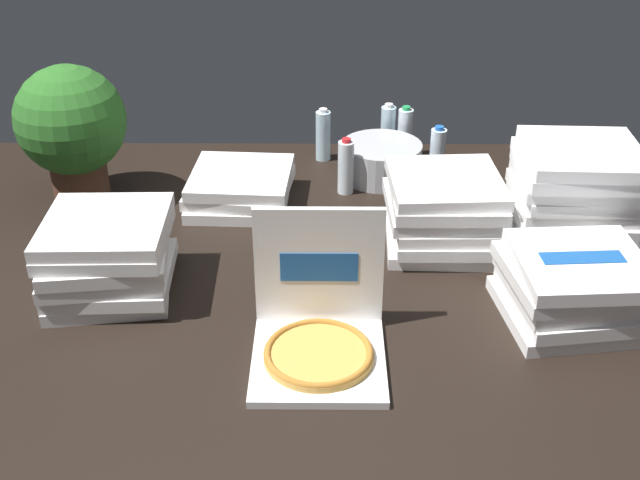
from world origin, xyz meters
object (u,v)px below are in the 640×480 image
at_px(open_pizza_box, 320,330).
at_px(potted_plant, 71,126).
at_px(water_bottle_1, 388,130).
at_px(water_bottle_2, 323,135).
at_px(water_bottle_3, 346,167).
at_px(pizza_stack_center_far, 572,287).
at_px(ice_bucket, 381,160).
at_px(water_bottle_0, 437,154).
at_px(pizza_stack_right_far, 108,257).
at_px(water_bottle_4, 405,133).
at_px(pizza_stack_right_near, 572,199).
at_px(pizza_stack_right_mid, 240,188).
at_px(pizza_stack_left_mid, 444,212).

relative_size(open_pizza_box, potted_plant, 0.74).
relative_size(water_bottle_1, potted_plant, 0.43).
height_order(water_bottle_2, water_bottle_3, same).
height_order(pizza_stack_center_far, ice_bucket, pizza_stack_center_far).
bearing_deg(pizza_stack_center_far, water_bottle_0, 106.70).
relative_size(pizza_stack_right_far, water_bottle_4, 1.88).
xyz_separation_m(pizza_stack_right_far, pizza_stack_right_near, (1.51, 0.28, 0.06)).
relative_size(pizza_stack_right_mid, water_bottle_4, 1.81).
xyz_separation_m(pizza_stack_right_far, pizza_stack_right_mid, (0.35, 0.61, -0.06)).
height_order(pizza_stack_right_far, potted_plant, potted_plant).
distance_m(water_bottle_3, water_bottle_4, 0.43).
bearing_deg(open_pizza_box, pizza_stack_right_near, 34.72).
bearing_deg(water_bottle_1, water_bottle_4, -22.94).
relative_size(pizza_stack_left_mid, water_bottle_2, 1.77).
height_order(water_bottle_2, water_bottle_4, same).
height_order(open_pizza_box, water_bottle_1, open_pizza_box).
bearing_deg(water_bottle_2, water_bottle_1, 11.93).
height_order(pizza_stack_right_mid, ice_bucket, ice_bucket).
bearing_deg(water_bottle_1, pizza_stack_center_far, -68.69).
bearing_deg(ice_bucket, pizza_stack_right_near, -43.34).
bearing_deg(pizza_stack_right_mid, potted_plant, 177.84).
xyz_separation_m(water_bottle_0, water_bottle_2, (-0.46, 0.19, 0.00)).
height_order(pizza_stack_left_mid, ice_bucket, pizza_stack_left_mid).
height_order(water_bottle_0, water_bottle_4, same).
bearing_deg(pizza_stack_right_far, pizza_stack_right_near, 10.43).
distance_m(open_pizza_box, pizza_stack_right_far, 0.74).
relative_size(open_pizza_box, pizza_stack_right_far, 0.92).
relative_size(open_pizza_box, water_bottle_2, 1.74).
xyz_separation_m(pizza_stack_right_far, water_bottle_1, (0.95, 1.08, -0.02)).
xyz_separation_m(water_bottle_0, water_bottle_3, (-0.37, -0.13, 0.00)).
relative_size(pizza_stack_center_far, potted_plant, 0.83).
xyz_separation_m(pizza_stack_center_far, water_bottle_4, (-0.40, 1.18, 0.00)).
relative_size(water_bottle_3, potted_plant, 0.43).
bearing_deg(potted_plant, pizza_stack_right_near, -11.37).
bearing_deg(pizza_stack_right_near, pizza_stack_right_mid, 163.95).
distance_m(pizza_stack_center_far, water_bottle_2, 1.37).
xyz_separation_m(ice_bucket, water_bottle_0, (0.22, -0.02, 0.04)).
xyz_separation_m(pizza_stack_right_near, water_bottle_4, (-0.49, 0.77, -0.08)).
xyz_separation_m(open_pizza_box, ice_bucket, (0.24, 1.16, -0.01)).
bearing_deg(open_pizza_box, ice_bucket, 78.20).
bearing_deg(water_bottle_3, potted_plant, -175.96).
bearing_deg(potted_plant, pizza_stack_center_far, -24.36).
distance_m(open_pizza_box, water_bottle_0, 1.24).
bearing_deg(pizza_stack_center_far, pizza_stack_right_near, 76.95).
relative_size(open_pizza_box, water_bottle_3, 1.74).
bearing_deg(pizza_stack_right_near, pizza_stack_center_far, -103.05).
distance_m(pizza_stack_right_near, water_bottle_4, 0.92).
bearing_deg(pizza_stack_right_near, potted_plant, 168.63).
xyz_separation_m(water_bottle_1, water_bottle_4, (0.07, -0.03, 0.00)).
bearing_deg(water_bottle_3, pizza_stack_left_mid, -50.59).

